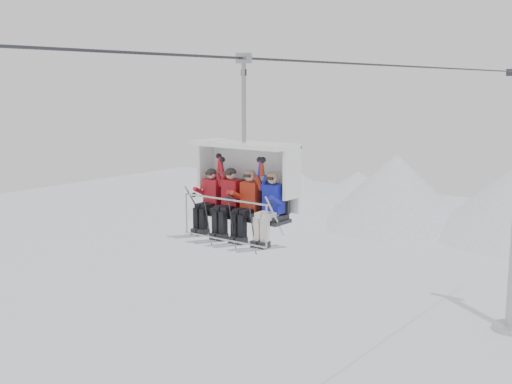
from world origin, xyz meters
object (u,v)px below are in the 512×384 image
Objects in this scene: skier_far_right at (270,205)px; skier_center_right at (248,202)px; chairlift_carrier at (248,178)px; skier_far_left at (209,198)px; skier_center_left at (229,199)px.

skier_center_right is at bearing 179.98° from skier_far_right.
chairlift_carrier is at bearing 160.34° from skier_far_right.
skier_far_left is 1.00× the size of skier_center_right.
skier_far_right is at bearing -0.01° from skier_center_left.
skier_far_right is (1.14, -0.00, -0.00)m from skier_center_left.
chairlift_carrier is 2.36× the size of skier_center_left.
skier_center_left is (-0.29, -0.30, -0.47)m from chairlift_carrier.
skier_center_left is at bearing -133.99° from chairlift_carrier.
chairlift_carrier is at bearing 46.01° from skier_center_left.
skier_far_left is 1.00× the size of skier_center_left.
skier_far_left is 1.11m from skier_center_right.
skier_far_left is at bearing -160.17° from chairlift_carrier.
skier_far_left is at bearing -179.61° from skier_center_right.
chairlift_carrier is at bearing 19.83° from skier_far_left.
skier_far_left is at bearing -179.76° from skier_far_right.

